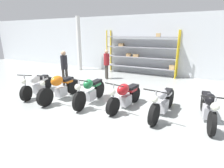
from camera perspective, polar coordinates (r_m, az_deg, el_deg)
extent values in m
plane|color=#9EA3A0|center=(6.33, -1.66, -7.00)|extent=(30.00, 30.00, 0.00)
cube|color=silver|center=(11.23, 12.81, 12.27)|extent=(30.00, 0.08, 3.60)
cylinder|color=gold|center=(11.70, -1.69, 10.55)|extent=(0.08, 0.08, 2.68)
cylinder|color=gold|center=(10.34, 20.45, 8.81)|extent=(0.08, 0.08, 2.68)
cylinder|color=gold|center=(12.18, -0.42, 10.78)|extent=(0.08, 0.08, 2.68)
cylinder|color=gold|center=(10.89, 20.83, 9.10)|extent=(0.08, 0.08, 2.68)
cube|color=gray|center=(11.21, 8.98, 5.52)|extent=(4.39, 0.55, 0.05)
cube|color=gray|center=(11.11, 9.12, 8.61)|extent=(4.39, 0.55, 0.05)
cube|color=gray|center=(11.05, 9.26, 11.74)|extent=(4.39, 0.55, 0.05)
cube|color=gray|center=(11.02, 9.41, 14.89)|extent=(4.39, 0.55, 0.05)
cube|color=tan|center=(11.10, 7.79, 9.20)|extent=(0.36, 0.27, 0.16)
cube|color=tan|center=(11.52, 3.06, 12.67)|extent=(0.33, 0.33, 0.18)
cube|color=tan|center=(10.59, 14.89, 15.20)|extent=(0.23, 0.24, 0.20)
cube|color=tan|center=(11.34, 5.45, 9.48)|extent=(0.29, 0.28, 0.18)
cube|color=tan|center=(10.66, 18.97, 5.14)|extent=(0.28, 0.30, 0.26)
cylinder|color=silver|center=(12.44, -10.71, 12.74)|extent=(0.28, 0.28, 3.60)
cylinder|color=black|center=(7.42, -26.22, -2.75)|extent=(0.30, 0.60, 0.59)
cylinder|color=black|center=(8.62, -20.36, 0.40)|extent=(0.30, 0.60, 0.59)
cube|color=#ADADB2|center=(8.06, -22.85, -1.15)|extent=(0.36, 0.51, 0.39)
ellipsoid|color=silver|center=(7.81, -23.87, 1.55)|extent=(0.45, 0.58, 0.37)
cube|color=black|center=(8.27, -21.73, 2.14)|extent=(0.41, 0.60, 0.10)
cube|color=silver|center=(8.34, -21.44, 1.64)|extent=(0.32, 0.43, 0.12)
cylinder|color=#ADADB2|center=(7.34, -26.46, -0.13)|extent=(0.06, 0.06, 0.70)
sphere|color=silver|center=(7.26, -26.92, 0.74)|extent=(0.18, 0.18, 0.18)
cylinder|color=black|center=(7.29, -26.66, 2.56)|extent=(0.59, 0.21, 0.04)
cylinder|color=black|center=(6.61, -20.98, -4.03)|extent=(0.15, 0.66, 0.66)
cylinder|color=black|center=(7.62, -12.72, -0.69)|extent=(0.15, 0.66, 0.66)
cube|color=#ADADB2|center=(7.14, -16.26, -2.39)|extent=(0.26, 0.42, 0.35)
ellipsoid|color=orange|center=(6.89, -17.52, 1.01)|extent=(0.33, 0.55, 0.39)
cube|color=black|center=(7.29, -14.48, 1.59)|extent=(0.27, 0.51, 0.10)
cube|color=orange|center=(7.35, -14.16, 1.01)|extent=(0.23, 0.36, 0.12)
cylinder|color=#ADADB2|center=(6.51, -21.18, -0.92)|extent=(0.05, 0.05, 0.74)
sphere|color=silver|center=(6.42, -21.77, 0.24)|extent=(0.18, 0.18, 0.18)
cylinder|color=black|center=(6.43, -21.31, 2.31)|extent=(0.67, 0.04, 0.04)
cylinder|color=black|center=(5.89, -10.59, -5.55)|extent=(0.13, 0.68, 0.68)
cylinder|color=black|center=(6.99, -4.11, -1.79)|extent=(0.13, 0.68, 0.68)
cube|color=#ADADB2|center=(6.48, -6.83, -3.66)|extent=(0.20, 0.44, 0.36)
ellipsoid|color=#196B38|center=(6.20, -7.78, -0.04)|extent=(0.30, 0.47, 0.33)
cube|color=black|center=(6.66, -5.27, 0.74)|extent=(0.26, 0.60, 0.10)
cube|color=#196B38|center=(6.71, -5.15, 0.05)|extent=(0.22, 0.42, 0.12)
cylinder|color=#ADADB2|center=(5.79, -10.66, -2.24)|extent=(0.05, 0.05, 0.71)
sphere|color=silver|center=(5.69, -11.14, -0.98)|extent=(0.20, 0.20, 0.20)
cylinder|color=black|center=(5.71, -10.67, 1.21)|extent=(0.65, 0.06, 0.04)
cylinder|color=black|center=(5.52, 0.32, -7.31)|extent=(0.24, 0.60, 0.58)
cylinder|color=black|center=(6.61, 7.44, -3.38)|extent=(0.24, 0.60, 0.58)
cube|color=#ADADB2|center=(6.10, 4.46, -5.30)|extent=(0.33, 0.46, 0.35)
ellipsoid|color=#B2191E|center=(5.82, 3.67, -1.78)|extent=(0.41, 0.60, 0.39)
cube|color=black|center=(6.31, 6.56, -0.95)|extent=(0.36, 0.62, 0.10)
cube|color=#B2191E|center=(6.33, 6.45, -1.76)|extent=(0.29, 0.44, 0.12)
cylinder|color=#ADADB2|center=(5.40, 0.45, -3.83)|extent=(0.06, 0.06, 0.70)
sphere|color=silver|center=(5.30, 0.01, -2.67)|extent=(0.22, 0.22, 0.22)
cylinder|color=black|center=(5.32, 0.65, -0.19)|extent=(0.68, 0.15, 0.04)
cylinder|color=black|center=(5.08, 13.57, -9.65)|extent=(0.21, 0.65, 0.64)
cylinder|color=black|center=(6.40, 18.25, -4.51)|extent=(0.21, 0.65, 0.64)
cube|color=#ADADB2|center=(5.79, 16.32, -6.91)|extent=(0.29, 0.45, 0.35)
ellipsoid|color=#B7B7BF|center=(5.48, 16.14, -3.23)|extent=(0.31, 0.45, 0.31)
cube|color=black|center=(5.94, 17.57, -2.31)|extent=(0.28, 0.54, 0.10)
cube|color=#B7B7BF|center=(6.07, 17.81, -2.83)|extent=(0.23, 0.38, 0.12)
cylinder|color=#ADADB2|center=(4.96, 13.90, -6.07)|extent=(0.06, 0.06, 0.67)
sphere|color=silver|center=(4.85, 13.73, -4.80)|extent=(0.19, 0.19, 0.19)
cylinder|color=black|center=(4.87, 14.29, -2.30)|extent=(0.75, 0.12, 0.04)
cylinder|color=black|center=(5.17, 29.77, -11.13)|extent=(0.19, 0.63, 0.62)
cylinder|color=black|center=(6.56, 27.79, -5.20)|extent=(0.19, 0.63, 0.62)
cube|color=#ADADB2|center=(5.91, 28.55, -7.90)|extent=(0.25, 0.45, 0.36)
ellipsoid|color=black|center=(5.60, 29.38, -4.43)|extent=(0.34, 0.47, 0.34)
cube|color=black|center=(6.11, 28.62, -3.22)|extent=(0.31, 0.60, 0.10)
cube|color=black|center=(6.23, 28.40, -3.74)|extent=(0.25, 0.43, 0.12)
cylinder|color=#ADADB2|center=(5.05, 30.28, -7.56)|extent=(0.06, 0.06, 0.68)
sphere|color=silver|center=(4.94, 30.63, -6.39)|extent=(0.21, 0.21, 0.21)
cylinder|color=black|center=(4.96, 30.78, -3.80)|extent=(0.67, 0.11, 0.04)
cylinder|color=#38332D|center=(9.99, -1.91, 4.07)|extent=(0.13, 0.13, 0.79)
cylinder|color=#38332D|center=(9.82, -1.61, 3.87)|extent=(0.13, 0.13, 0.79)
cylinder|color=maroon|center=(9.78, -1.79, 8.03)|extent=(0.45, 0.45, 0.63)
sphere|color=tan|center=(9.73, -1.82, 10.48)|extent=(0.21, 0.21, 0.21)
cylinder|color=#38332D|center=(8.95, -14.54, 2.23)|extent=(0.13, 0.13, 0.83)
cylinder|color=#38332D|center=(8.87, -15.56, 2.03)|extent=(0.13, 0.13, 0.83)
cylinder|color=#232328|center=(8.76, -15.40, 6.83)|extent=(0.41, 0.41, 0.65)
sphere|color=tan|center=(8.71, -15.62, 9.68)|extent=(0.22, 0.22, 0.22)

